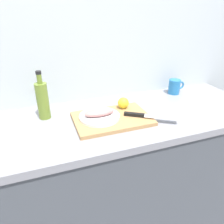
% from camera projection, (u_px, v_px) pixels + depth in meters
% --- Properties ---
extents(back_wall, '(3.20, 0.05, 2.50)m').
position_uv_depth(back_wall, '(80.00, 44.00, 1.28)').
color(back_wall, silver).
rests_on(back_wall, ground_plane).
extents(kitchen_counter, '(2.00, 0.60, 0.90)m').
position_uv_depth(kitchen_counter, '(99.00, 182.00, 1.37)').
color(kitchen_counter, '#4C5159').
rests_on(kitchen_counter, ground_plane).
extents(cutting_board, '(0.41, 0.28, 0.02)m').
position_uv_depth(cutting_board, '(112.00, 119.00, 1.16)').
color(cutting_board, tan).
rests_on(cutting_board, kitchen_counter).
extents(white_plate, '(0.22, 0.22, 0.01)m').
position_uv_depth(white_plate, '(100.00, 117.00, 1.14)').
color(white_plate, white).
rests_on(white_plate, cutting_board).
extents(fish_fillet, '(0.16, 0.07, 0.04)m').
position_uv_depth(fish_fillet, '(99.00, 112.00, 1.13)').
color(fish_fillet, tan).
rests_on(fish_fillet, white_plate).
extents(chef_knife, '(0.26, 0.18, 0.02)m').
position_uv_depth(chef_knife, '(144.00, 116.00, 1.15)').
color(chef_knife, silver).
rests_on(chef_knife, cutting_board).
extents(lemon_0, '(0.07, 0.07, 0.07)m').
position_uv_depth(lemon_0, '(123.00, 103.00, 1.24)').
color(lemon_0, yellow).
rests_on(lemon_0, cutting_board).
extents(olive_oil_bottle, '(0.06, 0.06, 0.27)m').
position_uv_depth(olive_oil_bottle, '(43.00, 100.00, 1.14)').
color(olive_oil_bottle, olive).
rests_on(olive_oil_bottle, kitchen_counter).
extents(coffee_mug_0, '(0.12, 0.08, 0.10)m').
position_uv_depth(coffee_mug_0, '(175.00, 87.00, 1.50)').
color(coffee_mug_0, '#2672B2').
rests_on(coffee_mug_0, kitchen_counter).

